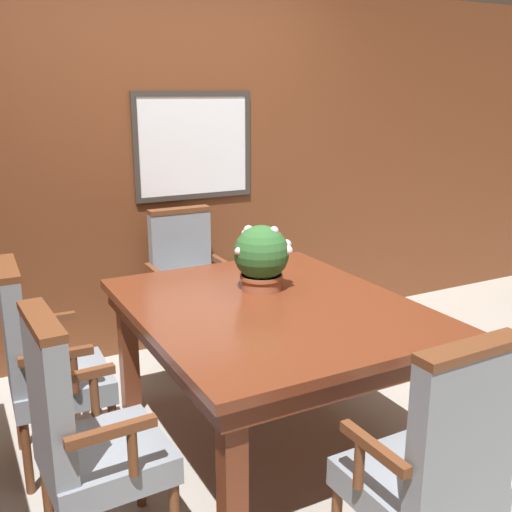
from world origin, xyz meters
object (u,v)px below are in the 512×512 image
Objects in this scene: potted_plant at (262,257)px; chair_left_near at (83,432)px; chair_head_near at (435,464)px; dining_table at (270,322)px; chair_head_far at (187,281)px; chair_left_far at (42,360)px.

chair_left_near is at bearing -151.69° from potted_plant.
chair_left_near is at bearing -38.04° from chair_head_near.
potted_plant reaches higher than chair_left_near.
chair_left_near is at bearing -159.97° from dining_table.
potted_plant reaches higher than chair_head_far.
chair_head_far reaches higher than dining_table.
chair_left_near is 1.00× the size of chair_head_near.
chair_left_far is 1.00× the size of chair_left_near.
dining_table is at bearing -90.67° from chair_head_near.
chair_left_far is 1.00× the size of chair_head_near.
chair_head_far is 1.00× the size of chair_head_near.
chair_left_far reaches higher than dining_table.
chair_left_far and chair_head_near have the same top height.
chair_head_far is at bearing -91.43° from chair_head_near.
dining_table is 1.16m from chair_head_far.
chair_left_near is 3.01× the size of potted_plant.
chair_head_far is (0.02, 1.16, -0.12)m from dining_table.
potted_plant is at bearing 73.30° from dining_table.
chair_head_near is 3.01× the size of potted_plant.
chair_head_near is at bearing -89.53° from dining_table.
chair_left_far is at bearing 161.18° from dining_table.
chair_left_near and chair_head_near have the same top height.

